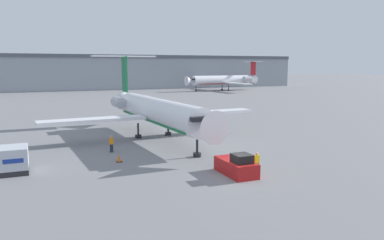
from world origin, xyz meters
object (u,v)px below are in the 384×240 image
(airplane_main, at_px, (156,110))
(luggage_cart, at_px, (14,160))
(pushback_tug, at_px, (236,166))
(airplane_parked_far_left, at_px, (224,80))
(worker_near_tug, at_px, (257,162))
(worker_by_wing, at_px, (111,144))
(traffic_cone_left, at_px, (119,158))

(airplane_main, relative_size, luggage_cart, 9.86)
(pushback_tug, relative_size, airplane_parked_far_left, 0.14)
(luggage_cart, xyz_separation_m, worker_near_tug, (18.60, -8.07, -0.16))
(pushback_tug, bearing_deg, worker_near_tug, -11.14)
(worker_by_wing, height_order, airplane_parked_far_left, airplane_parked_far_left)
(pushback_tug, distance_m, worker_near_tug, 1.80)
(pushback_tug, xyz_separation_m, luggage_cart, (-16.85, 7.72, 0.39))
(worker_near_tug, bearing_deg, traffic_cone_left, 140.20)
(airplane_parked_far_left, bearing_deg, pushback_tug, -117.27)
(luggage_cart, distance_m, airplane_parked_far_left, 108.11)
(worker_near_tug, bearing_deg, luggage_cart, 156.55)
(airplane_parked_far_left, bearing_deg, worker_by_wing, -124.54)
(worker_near_tug, relative_size, worker_by_wing, 1.03)
(airplane_main, bearing_deg, worker_by_wing, -139.65)
(airplane_main, xyz_separation_m, luggage_cart, (-15.57, -10.01, -2.34))
(airplane_parked_far_left, bearing_deg, airplane_main, -123.11)
(luggage_cart, bearing_deg, worker_by_wing, 26.11)
(pushback_tug, height_order, worker_by_wing, pushback_tug)
(worker_by_wing, distance_m, airplane_parked_far_left, 99.33)
(pushback_tug, bearing_deg, airplane_main, 94.11)
(airplane_main, bearing_deg, luggage_cart, -147.26)
(luggage_cart, xyz_separation_m, worker_by_wing, (8.95, 4.38, -0.20))
(pushback_tug, bearing_deg, airplane_parked_far_left, 62.73)
(luggage_cart, relative_size, worker_near_tug, 1.61)
(airplane_main, xyz_separation_m, pushback_tug, (1.27, -17.74, -2.73))
(airplane_main, relative_size, airplane_parked_far_left, 0.94)
(luggage_cart, bearing_deg, traffic_cone_left, 0.56)
(worker_by_wing, bearing_deg, airplane_main, 40.35)
(luggage_cart, height_order, traffic_cone_left, luggage_cart)
(airplane_parked_far_left, bearing_deg, traffic_cone_left, -123.25)
(worker_by_wing, bearing_deg, traffic_cone_left, -91.77)
(traffic_cone_left, distance_m, airplane_parked_far_left, 102.98)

